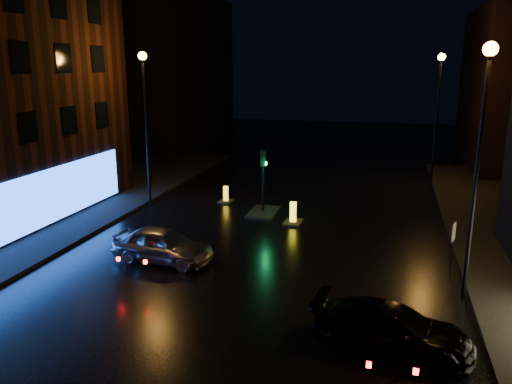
# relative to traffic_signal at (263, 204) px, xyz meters

# --- Properties ---
(ground) EXTENTS (120.00, 120.00, 0.00)m
(ground) POSITION_rel_traffic_signal_xyz_m (1.20, -14.00, -0.50)
(ground) COLOR black
(ground) RESTS_ON ground
(building_far_left) EXTENTS (8.00, 16.00, 14.00)m
(building_far_left) POSITION_rel_traffic_signal_xyz_m (-14.80, 21.00, 6.50)
(building_far_left) COLOR black
(building_far_left) RESTS_ON ground
(street_lamp_lfar) EXTENTS (0.44, 0.44, 8.37)m
(street_lamp_lfar) POSITION_rel_traffic_signal_xyz_m (-6.60, -0.00, 5.06)
(street_lamp_lfar) COLOR black
(street_lamp_lfar) RESTS_ON ground
(street_lamp_rnear) EXTENTS (0.44, 0.44, 8.37)m
(street_lamp_rnear) POSITION_rel_traffic_signal_xyz_m (9.00, -8.00, 5.06)
(street_lamp_rnear) COLOR black
(street_lamp_rnear) RESTS_ON ground
(street_lamp_rfar) EXTENTS (0.44, 0.44, 8.37)m
(street_lamp_rfar) POSITION_rel_traffic_signal_xyz_m (9.00, 8.00, 5.06)
(street_lamp_rfar) COLOR black
(street_lamp_rfar) RESTS_ON ground
(traffic_signal) EXTENTS (1.40, 2.40, 3.45)m
(traffic_signal) POSITION_rel_traffic_signal_xyz_m (0.00, 0.00, 0.00)
(traffic_signal) COLOR black
(traffic_signal) RESTS_ON ground
(silver_hatchback) EXTENTS (4.26, 2.08, 1.40)m
(silver_hatchback) POSITION_rel_traffic_signal_xyz_m (-2.27, -7.55, 0.20)
(silver_hatchback) COLOR #A0A3A7
(silver_hatchback) RESTS_ON ground
(dark_sedan) EXTENTS (4.59, 2.35, 1.28)m
(dark_sedan) POSITION_rel_traffic_signal_xyz_m (6.64, -11.82, 0.14)
(dark_sedan) COLOR black
(dark_sedan) RESTS_ON ground
(bollard_near) EXTENTS (0.86, 1.28, 1.11)m
(bollard_near) POSITION_rel_traffic_signal_xyz_m (1.87, -1.33, -0.26)
(bollard_near) COLOR black
(bollard_near) RESTS_ON ground
(bollard_far) EXTENTS (0.77, 1.11, 0.94)m
(bollard_far) POSITION_rel_traffic_signal_xyz_m (-2.63, 1.63, -0.30)
(bollard_far) COLOR black
(bollard_far) RESTS_ON ground
(road_sign_right) EXTENTS (0.18, 0.48, 2.03)m
(road_sign_right) POSITION_rel_traffic_signal_xyz_m (8.79, -5.95, 1.02)
(road_sign_right) COLOR black
(road_sign_right) RESTS_ON ground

